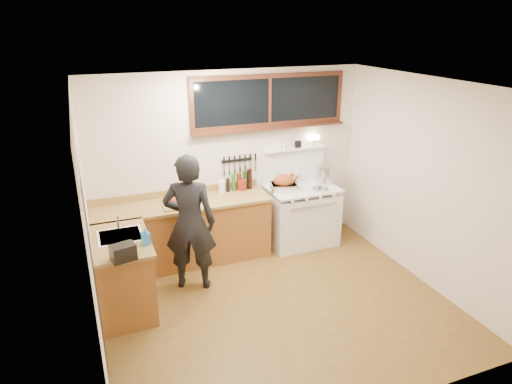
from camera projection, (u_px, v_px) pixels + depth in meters
name	position (u px, v px, depth m)	size (l,w,h in m)	color
ground_plane	(278.00, 305.00, 5.50)	(4.00, 3.50, 0.02)	brown
room_shell	(280.00, 175.00, 4.91)	(4.10, 3.60, 2.65)	beige
counter_back	(183.00, 232.00, 6.33)	(2.44, 0.64, 1.00)	brown
counter_left	(123.00, 274.00, 5.31)	(0.64, 1.09, 0.90)	brown
sink_unit	(121.00, 240.00, 5.24)	(0.50, 0.45, 0.37)	white
vintage_stove	(301.00, 214.00, 6.90)	(1.02, 0.74, 1.59)	white
back_window	(270.00, 107.00, 6.47)	(2.32, 0.13, 0.77)	black
left_doorway	(96.00, 282.00, 3.96)	(0.02, 1.04, 2.17)	black
knife_strip	(238.00, 161.00, 6.58)	(0.52, 0.03, 0.28)	black
man	(190.00, 223.00, 5.60)	(0.75, 0.63, 1.76)	black
soap_bottle	(146.00, 236.00, 5.01)	(0.10, 0.10, 0.20)	blue
toaster	(123.00, 252.00, 4.68)	(0.28, 0.22, 0.17)	black
cutting_board	(179.00, 203.00, 6.03)	(0.42, 0.33, 0.14)	olive
roast_turkey	(284.00, 183.00, 6.60)	(0.46, 0.39, 0.24)	silver
stockpot	(326.00, 174.00, 6.89)	(0.33, 0.33, 0.26)	silver
saucepan	(297.00, 177.00, 6.97)	(0.21, 0.30, 0.12)	silver
pot_lid	(320.00, 189.00, 6.64)	(0.32, 0.32, 0.04)	silver
coffee_tin	(242.00, 184.00, 6.61)	(0.14, 0.13, 0.17)	maroon
pitcher	(222.00, 187.00, 6.49)	(0.12, 0.12, 0.19)	white
bottle_cluster	(241.00, 181.00, 6.60)	(0.39, 0.07, 0.30)	black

